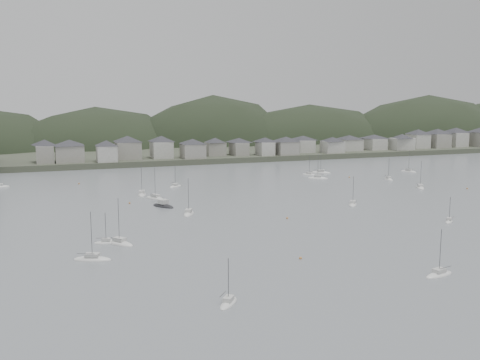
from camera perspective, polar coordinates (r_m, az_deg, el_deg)
name	(u,v)px	position (r m, az deg, el deg)	size (l,w,h in m)	color
ground	(352,252)	(125.61, 11.80, -7.52)	(900.00, 900.00, 0.00)	slate
far_shore_land	(139,144)	(403.91, -10.68, 3.74)	(900.00, 250.00, 3.00)	#383D2D
forested_ridge	(152,165)	(380.91, -9.29, 1.56)	(851.55, 103.94, 102.57)	black
waterfront_town	(259,145)	(308.98, 2.01, 3.78)	(451.48, 28.46, 12.92)	gray
moored_fleet	(253,201)	(182.67, 1.34, -2.24)	(250.23, 176.81, 12.92)	silver
motor_launch_far	(163,206)	(175.57, -8.15, -2.73)	(7.40, 9.35, 4.12)	black
mooring_buoys	(262,208)	(171.07, 2.35, -2.99)	(183.72, 134.11, 0.70)	#B9783D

